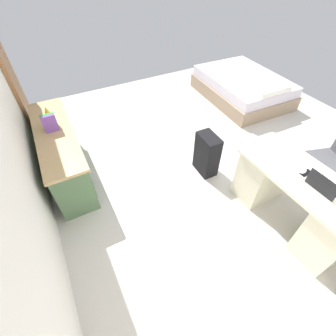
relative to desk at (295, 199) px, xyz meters
The scene contains 12 objects.
ground_plane 1.53m from the desk, ahead, with size 6.06×6.06×0.00m, color beige.
door_wooden 4.24m from the desk, 37.06° to the left, with size 0.88×0.05×2.04m, color #936038.
desk is the anchor object (origin of this frame).
office_chair 0.86m from the desk, 78.60° to the right, with size 0.58×0.58×0.94m.
credenza 3.07m from the desk, 46.53° to the left, with size 1.80×0.48×0.74m.
bed 3.09m from the desk, 30.02° to the right, with size 1.96×1.48×0.58m.
suitcase_black 1.25m from the desk, 18.83° to the left, with size 0.36×0.22×0.64m, color black.
laptop 0.44m from the desk, behind, with size 0.31×0.23×0.21m.
computer_mouse 0.38m from the desk, 13.86° to the right, with size 0.06×0.10×0.03m, color white.
cell_phone_by_mouse 0.37m from the desk, 36.15° to the right, with size 0.07×0.14×0.01m, color black.
book_row 3.16m from the desk, 45.52° to the left, with size 0.16×0.17×0.23m.
figurine_small 3.46m from the desk, 40.46° to the left, with size 0.08×0.08×0.11m, color gold.
Camera 1 is at (-2.28, 2.01, 2.58)m, focal length 25.36 mm.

